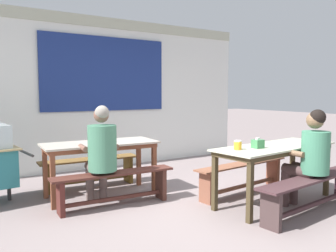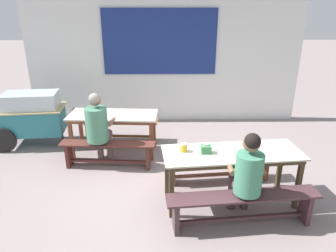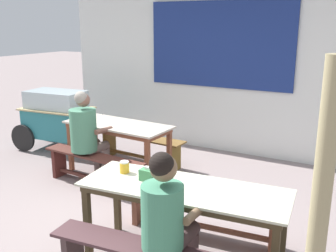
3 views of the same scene
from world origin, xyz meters
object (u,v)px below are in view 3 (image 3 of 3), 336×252
at_px(dining_table_far, 118,129).
at_px(bench_far_front, 94,165).
at_px(person_near_front, 167,216).
at_px(food_cart, 56,116).
at_px(bench_near_back, 202,210).
at_px(wooden_support_post, 316,242).
at_px(tissue_box, 148,174).
at_px(condiment_jar, 124,167).
at_px(person_left_back_turned, 87,132).
at_px(dining_table_near, 183,195).
at_px(bench_far_back, 140,145).

distance_m(dining_table_far, bench_far_front, 0.66).
xyz_separation_m(dining_table_far, person_near_front, (1.92, -2.01, 0.03)).
height_order(dining_table_far, food_cart, food_cart).
height_order(bench_near_back, wooden_support_post, wooden_support_post).
xyz_separation_m(bench_far_front, wooden_support_post, (3.09, -1.83, 0.72)).
relative_size(tissue_box, condiment_jar, 1.15).
bearing_deg(wooden_support_post, bench_far_front, 149.42).
relative_size(dining_table_far, bench_near_back, 0.93).
relative_size(person_left_back_turned, condiment_jar, 11.37).
height_order(dining_table_far, wooden_support_post, wooden_support_post).
xyz_separation_m(dining_table_near, bench_far_back, (-1.80, 2.08, -0.40)).
height_order(bench_far_front, food_cart, food_cart).
xyz_separation_m(bench_far_back, person_near_front, (1.89, -2.54, 0.43)).
bearing_deg(bench_far_front, condiment_jar, -38.82).
height_order(bench_near_back, food_cart, food_cart).
bearing_deg(wooden_support_post, bench_near_back, 133.14).
bearing_deg(dining_table_far, bench_near_back, -29.38).
bearing_deg(tissue_box, wooden_support_post, -26.87).
bearing_deg(person_left_back_turned, tissue_box, -33.32).
bearing_deg(dining_table_near, bench_far_back, 130.94).
relative_size(bench_far_back, person_near_front, 1.21).
xyz_separation_m(bench_far_back, food_cart, (-1.68, -0.09, 0.31)).
relative_size(bench_far_front, wooden_support_post, 0.79).
relative_size(bench_far_back, food_cart, 1.00).
bearing_deg(person_left_back_turned, bench_near_back, -15.09).
relative_size(bench_far_front, person_near_front, 1.27).
bearing_deg(dining_table_near, condiment_jar, 177.66).
bearing_deg(person_near_front, bench_far_back, 126.62).
xyz_separation_m(food_cart, condiment_jar, (2.83, -1.96, 0.22)).
bearing_deg(wooden_support_post, dining_table_near, 146.02).
bearing_deg(dining_table_far, tissue_box, -46.64).
height_order(bench_far_back, condiment_jar, condiment_jar).
bearing_deg(bench_near_back, person_left_back_turned, 164.91).
height_order(bench_far_front, condiment_jar, condiment_jar).
distance_m(bench_far_front, person_near_front, 2.48).
bearing_deg(bench_far_front, person_left_back_turned, 156.78).
xyz_separation_m(dining_table_near, person_near_front, (0.09, -0.46, 0.03)).
bearing_deg(tissue_box, condiment_jar, 170.53).
height_order(person_near_front, wooden_support_post, wooden_support_post).
height_order(bench_far_front, wooden_support_post, wooden_support_post).
bearing_deg(food_cart, dining_table_far, -15.11).
distance_m(bench_far_back, bench_near_back, 2.33).
relative_size(person_left_back_turned, person_near_front, 1.03).
xyz_separation_m(dining_table_near, condiment_jar, (-0.66, 0.03, 0.13)).
bearing_deg(food_cart, person_near_front, -34.47).
xyz_separation_m(bench_near_back, person_left_back_turned, (-1.96, 0.53, 0.45)).
relative_size(dining_table_far, wooden_support_post, 0.79).
bearing_deg(bench_near_back, person_near_front, -82.09).
xyz_separation_m(dining_table_far, bench_far_back, (0.03, 0.54, -0.39)).
relative_size(dining_table_far, dining_table_near, 0.84).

